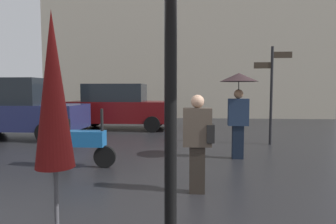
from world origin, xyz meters
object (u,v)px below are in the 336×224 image
at_px(parked_scooter, 80,141).
at_px(parked_car_left, 119,106).
at_px(folded_patio_umbrella_far, 54,106).
at_px(parked_car_right, 16,108).
at_px(pedestrian_with_bag, 198,138).
at_px(pedestrian_with_umbrella, 239,95).
at_px(street_signpost, 272,85).

xyz_separation_m(parked_scooter, parked_car_left, (-0.63, 6.02, 0.39)).
height_order(folded_patio_umbrella_far, parked_car_right, folded_patio_umbrella_far).
bearing_deg(parked_scooter, parked_car_right, 134.80).
bearing_deg(parked_car_left, parked_scooter, -92.73).
relative_size(parked_scooter, parked_car_left, 0.33).
bearing_deg(pedestrian_with_bag, folded_patio_umbrella_far, 92.16).
height_order(pedestrian_with_umbrella, parked_car_right, pedestrian_with_umbrella).
relative_size(parked_car_right, street_signpost, 1.50).
bearing_deg(folded_patio_umbrella_far, street_signpost, 61.47).
bearing_deg(street_signpost, pedestrian_with_umbrella, -123.64).
height_order(pedestrian_with_bag, parked_car_left, parked_car_left).
xyz_separation_m(folded_patio_umbrella_far, pedestrian_with_umbrella, (2.26, 4.58, 0.03)).
xyz_separation_m(folded_patio_umbrella_far, parked_car_right, (-4.73, 7.10, -0.48)).
xyz_separation_m(pedestrian_with_umbrella, parked_car_right, (-6.99, 2.52, -0.51)).
distance_m(pedestrian_with_umbrella, parked_car_left, 6.45).
bearing_deg(pedestrian_with_umbrella, parked_car_right, 47.53).
distance_m(pedestrian_with_umbrella, parked_scooter, 3.71).
distance_m(parked_car_right, street_signpost, 8.31).
height_order(parked_scooter, parked_car_left, parked_car_left).
xyz_separation_m(pedestrian_with_bag, parked_scooter, (-2.43, 1.36, -0.32)).
distance_m(pedestrian_with_bag, street_signpost, 4.94).
bearing_deg(parked_car_left, parked_car_right, -148.51).
distance_m(parked_car_left, street_signpost, 6.21).
relative_size(pedestrian_with_bag, parked_car_left, 0.36).
bearing_deg(parked_car_right, pedestrian_with_bag, -41.92).
relative_size(pedestrian_with_umbrella, parked_car_right, 0.46).
bearing_deg(pedestrian_with_umbrella, parked_car_left, 16.45).
xyz_separation_m(parked_scooter, street_signpost, (4.70, 2.94, 1.20)).
height_order(folded_patio_umbrella_far, parked_car_left, folded_patio_umbrella_far).
bearing_deg(street_signpost, folded_patio_umbrella_far, -118.53).
relative_size(folded_patio_umbrella_far, street_signpost, 0.79).
distance_m(pedestrian_with_umbrella, parked_car_right, 7.44).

